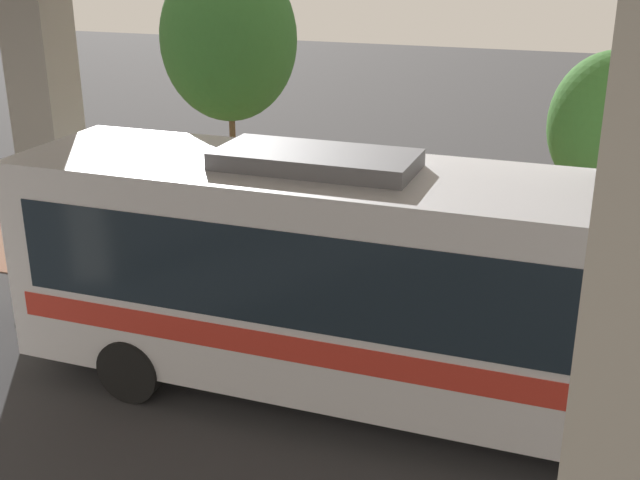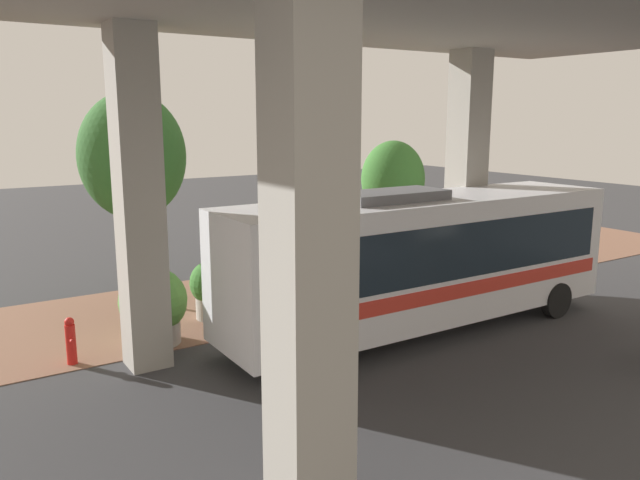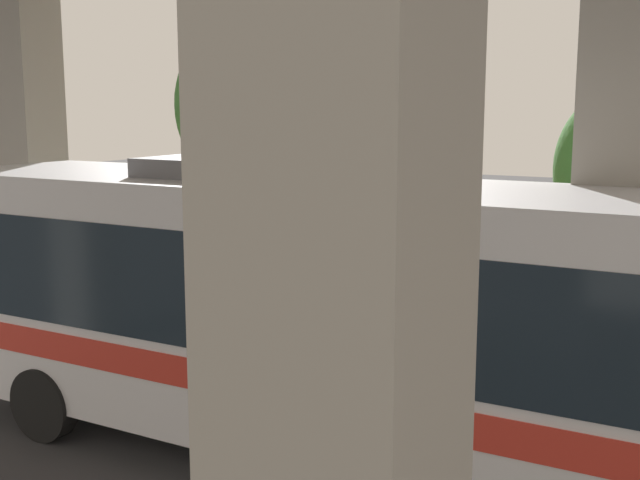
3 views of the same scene
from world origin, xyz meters
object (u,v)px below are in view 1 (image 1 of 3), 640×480
planter_middle (309,252)px  planter_front (238,232)px  street_tree_far (610,126)px  fire_hydrant (35,244)px  planter_back (418,270)px  bus (390,277)px  planter_extra (124,233)px  street_tree_near (229,39)px

planter_middle → planter_front: bearing=-100.9°
planter_front → street_tree_far: size_ratio=0.35×
fire_hydrant → planter_back: planter_back is taller
bus → planter_extra: size_ratio=5.76×
fire_hydrant → street_tree_near: bearing=144.8°
planter_front → street_tree_near: bearing=-153.2°
planter_middle → planter_back: (0.35, 2.26, 0.09)m
planter_back → planter_extra: planter_extra is taller
planter_extra → street_tree_near: size_ratio=0.31×
planter_middle → planter_back: bearing=81.2°
planter_back → street_tree_near: (-3.21, -5.23, 3.56)m
fire_hydrant → street_tree_far: size_ratio=0.24×
bus → planter_back: bus is taller
planter_back → planter_extra: bearing=-86.2°
planter_back → street_tree_far: (-1.41, 2.97, 2.59)m
fire_hydrant → planter_middle: size_ratio=0.72×
planter_front → planter_back: 4.01m
planter_extra → street_tree_far: street_tree_far is taller
planter_front → street_tree_near: street_tree_near is taller
planter_back → street_tree_far: 4.19m
bus → street_tree_far: bearing=149.7°
fire_hydrant → planter_extra: bearing=97.8°
planter_extra → street_tree_far: (-1.80, 8.93, 2.49)m
bus → planter_extra: (-2.78, -6.25, -1.08)m
street_tree_near → street_tree_far: bearing=77.6°
planter_middle → planter_extra: size_ratio=0.80×
bus → fire_hydrant: size_ratio=9.97×
bus → street_tree_far: 5.49m
planter_extra → street_tree_near: bearing=168.6°
planter_back → street_tree_near: bearing=-121.6°
fire_hydrant → planter_back: size_ratio=0.63×
planter_middle → street_tree_far: street_tree_far is taller
bus → street_tree_far: (-4.58, 2.68, 1.41)m
planter_middle → planter_back: size_ratio=0.87×
planter_back → street_tree_near: 7.09m
planter_middle → planter_back: 2.29m
street_tree_far → fire_hydrant: bearing=-79.2°
planter_middle → planter_extra: bearing=-78.6°
planter_middle → street_tree_far: bearing=101.4°
fire_hydrant → street_tree_far: street_tree_far is taller
fire_hydrant → planter_front: size_ratio=0.67×
fire_hydrant → planter_back: 8.00m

